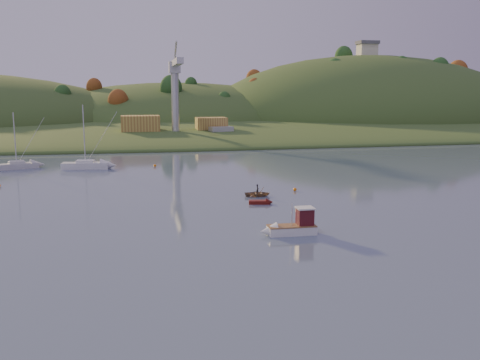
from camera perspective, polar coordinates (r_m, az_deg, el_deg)
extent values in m
plane|color=#364258|center=(40.04, 5.06, -11.58)|extent=(500.00, 500.00, 0.00)
cube|color=#32491D|center=(266.36, -9.27, 6.30)|extent=(620.00, 220.00, 1.50)
ellipsoid|color=#32491D|center=(201.56, -8.49, 5.33)|extent=(640.00, 150.00, 7.00)
ellipsoid|color=#32491D|center=(247.06, -6.75, 6.12)|extent=(140.00, 120.00, 36.00)
ellipsoid|color=#32491D|center=(254.28, 13.13, 6.03)|extent=(150.00, 130.00, 60.00)
cube|color=beige|center=(254.52, 13.41, 13.35)|extent=(8.00, 6.00, 5.00)
cube|color=#595960|center=(254.76, 13.44, 14.07)|extent=(9.00, 7.00, 1.50)
cube|color=slate|center=(159.10, -5.83, 4.72)|extent=(42.00, 16.00, 2.40)
cube|color=olive|center=(159.07, -10.58, 5.91)|extent=(11.00, 8.00, 4.80)
cube|color=olive|center=(161.83, -3.09, 5.97)|extent=(9.00, 7.00, 4.00)
cylinder|color=#B7B7BC|center=(156.31, -6.92, 8.36)|extent=(2.20, 2.20, 18.00)
cube|color=#B7B7BC|center=(156.42, -7.00, 11.84)|extent=(3.20, 3.20, 3.20)
cube|color=#B7B7BC|center=(147.51, -6.71, 12.38)|extent=(1.80, 18.00, 1.60)
cube|color=#B7B7BC|center=(161.44, -7.15, 12.12)|extent=(1.80, 10.00, 1.60)
cube|color=silver|center=(54.53, 5.53, -5.34)|extent=(4.89, 1.81, 0.88)
cone|color=silver|center=(53.91, 3.04, -5.49)|extent=(1.72, 1.77, 1.75)
cube|color=brown|center=(54.42, 5.54, -4.88)|extent=(4.89, 1.86, 0.12)
cube|color=#481016|center=(54.61, 6.93, -3.93)|extent=(1.58, 1.48, 1.75)
cube|color=silver|center=(54.40, 6.95, -2.98)|extent=(1.77, 1.68, 0.15)
cylinder|color=silver|center=(54.14, 5.56, -3.70)|extent=(0.10, 0.10, 2.34)
cube|color=silver|center=(107.66, -22.71, 1.38)|extent=(7.82, 4.97, 1.03)
cube|color=silver|center=(107.58, -22.73, 1.68)|extent=(3.26, 2.64, 0.66)
cylinder|color=silver|center=(107.11, -22.89, 4.14)|extent=(0.18, 0.18, 9.41)
cylinder|color=silver|center=(107.55, -22.74, 1.81)|extent=(2.83, 1.26, 0.12)
cylinder|color=silver|center=(107.54, -22.74, 1.86)|extent=(2.57, 1.34, 0.36)
cube|color=silver|center=(103.54, -16.15, 1.48)|extent=(8.74, 3.47, 1.17)
cube|color=silver|center=(103.46, -16.17, 1.83)|extent=(3.38, 2.25, 0.74)
cylinder|color=silver|center=(102.92, -16.30, 4.74)|extent=(0.18, 0.18, 10.64)
cylinder|color=silver|center=(103.43, -16.17, 1.97)|extent=(3.40, 0.49, 0.12)
cylinder|color=silver|center=(103.41, -16.17, 2.03)|extent=(3.00, 0.68, 0.36)
imported|color=#846649|center=(73.63, 1.88, -1.46)|extent=(3.76, 2.85, 0.73)
imported|color=black|center=(73.56, 1.88, -1.20)|extent=(0.39, 0.55, 1.42)
cube|color=#53100B|center=(68.76, 2.06, -2.37)|extent=(2.81, 1.53, 0.44)
cone|color=#53100B|center=(68.85, 3.17, -2.37)|extent=(1.11, 1.22, 1.06)
cube|color=slate|center=(156.48, -2.02, 4.61)|extent=(16.46, 8.90, 2.01)
cube|color=#B7B7BC|center=(156.35, -2.03, 5.22)|extent=(7.27, 4.75, 2.68)
sphere|color=orange|center=(77.72, 5.87, -1.01)|extent=(0.50, 0.50, 0.50)
sphere|color=orange|center=(103.29, -9.07, 1.54)|extent=(0.50, 0.50, 0.50)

